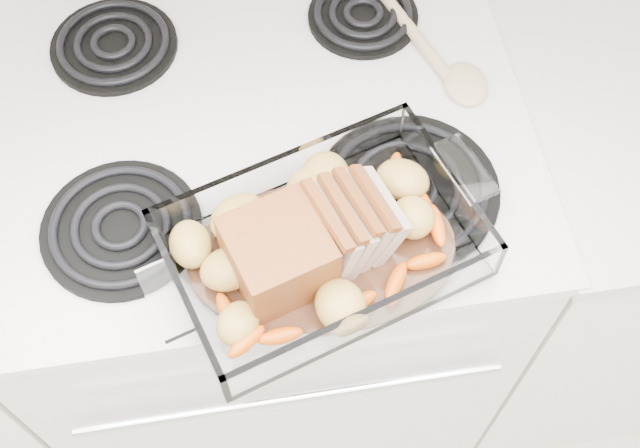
{
  "coord_description": "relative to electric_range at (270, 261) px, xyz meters",
  "views": [
    {
      "loc": [
        -0.01,
        0.94,
        1.85
      ],
      "look_at": [
        0.06,
        1.43,
        0.99
      ],
      "focal_mm": 45.0,
      "sensor_mm": 36.0,
      "label": 1
    }
  ],
  "objects": [
    {
      "name": "wooden_spoon",
      "position": [
        0.29,
        0.05,
        0.46
      ],
      "size": [
        0.14,
        0.28,
        0.02
      ],
      "rotation": [
        0.0,
        0.0,
        0.33
      ],
      "color": "tan",
      "rests_on": "electric_range"
    },
    {
      "name": "counter_right",
      "position": [
        0.66,
        -0.0,
        -0.02
      ],
      "size": [
        0.58,
        0.68,
        0.93
      ],
      "color": "white",
      "rests_on": "ground"
    },
    {
      "name": "baking_dish",
      "position": [
        0.06,
        -0.24,
        0.48
      ],
      "size": [
        0.37,
        0.24,
        0.07
      ],
      "rotation": [
        0.0,
        0.0,
        0.31
      ],
      "color": "white",
      "rests_on": "electric_range"
    },
    {
      "name": "pork_roast",
      "position": [
        0.03,
        -0.24,
        0.51
      ],
      "size": [
        0.21,
        0.11,
        0.09
      ],
      "rotation": [
        0.0,
        0.0,
        0.21
      ],
      "color": "brown",
      "rests_on": "baking_dish"
    },
    {
      "name": "roast_vegetables",
      "position": [
        0.06,
        -0.21,
        0.49
      ],
      "size": [
        0.39,
        0.21,
        0.05
      ],
      "rotation": [
        0.0,
        0.0,
        0.21
      ],
      "color": "#EB5800",
      "rests_on": "baking_dish"
    },
    {
      "name": "electric_range",
      "position": [
        0.0,
        0.0,
        0.0
      ],
      "size": [
        0.78,
        0.7,
        1.12
      ],
      "color": "silver",
      "rests_on": "ground"
    }
  ]
}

